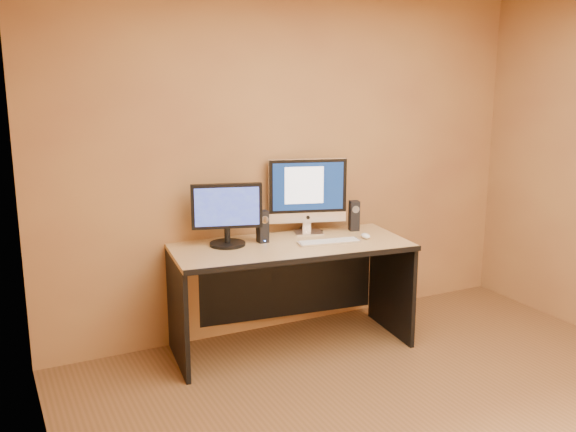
{
  "coord_description": "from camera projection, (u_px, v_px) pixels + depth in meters",
  "views": [
    {
      "loc": [
        -2.22,
        -2.39,
        2.0
      ],
      "look_at": [
        -0.31,
        1.49,
        1.02
      ],
      "focal_mm": 40.0,
      "sensor_mm": 36.0,
      "label": 1
    }
  ],
  "objects": [
    {
      "name": "imac",
      "position": [
        308.0,
        196.0,
        4.86
      ],
      "size": [
        0.64,
        0.39,
        0.58
      ],
      "primitive_type": null,
      "rotation": [
        0.0,
        0.0,
        -0.29
      ],
      "color": "silver",
      "rests_on": "desk"
    },
    {
      "name": "second_monitor",
      "position": [
        227.0,
        215.0,
        4.52
      ],
      "size": [
        0.56,
        0.39,
        0.45
      ],
      "primitive_type": null,
      "rotation": [
        0.0,
        0.0,
        -0.28
      ],
      "color": "black",
      "rests_on": "desk"
    },
    {
      "name": "cable_a",
      "position": [
        311.0,
        229.0,
        5.04
      ],
      "size": [
        0.1,
        0.22,
        0.01
      ],
      "primitive_type": "cylinder",
      "rotation": [
        1.57,
        0.0,
        0.41
      ],
      "color": "black",
      "rests_on": "desk"
    },
    {
      "name": "cable_b",
      "position": [
        300.0,
        229.0,
        5.02
      ],
      "size": [
        0.11,
        0.17,
        0.01
      ],
      "primitive_type": "cylinder",
      "rotation": [
        1.57,
        0.0,
        -0.57
      ],
      "color": "black",
      "rests_on": "desk"
    },
    {
      "name": "speaker_right",
      "position": [
        354.0,
        216.0,
        4.98
      ],
      "size": [
        0.09,
        0.09,
        0.23
      ],
      "primitive_type": null,
      "rotation": [
        0.0,
        0.0,
        -0.27
      ],
      "color": "black",
      "rests_on": "desk"
    },
    {
      "name": "mouse",
      "position": [
        366.0,
        236.0,
        4.76
      ],
      "size": [
        0.08,
        0.12,
        0.04
      ],
      "primitive_type": "ellipsoid",
      "rotation": [
        0.0,
        0.0,
        -0.23
      ],
      "color": "white",
      "rests_on": "desk"
    },
    {
      "name": "desk",
      "position": [
        291.0,
        296.0,
        4.69
      ],
      "size": [
        1.77,
        0.93,
        0.79
      ],
      "primitive_type": null,
      "rotation": [
        0.0,
        0.0,
        -0.11
      ],
      "color": "tan",
      "rests_on": "ground"
    },
    {
      "name": "walls",
      "position": [
        475.0,
        215.0,
        3.21
      ],
      "size": [
        4.0,
        4.0,
        2.6
      ],
      "primitive_type": null,
      "color": "#A27841",
      "rests_on": "ground"
    },
    {
      "name": "keyboard",
      "position": [
        329.0,
        242.0,
        4.63
      ],
      "size": [
        0.47,
        0.19,
        0.02
      ],
      "primitive_type": "cube",
      "rotation": [
        0.0,
        0.0,
        -0.16
      ],
      "color": "silver",
      "rests_on": "desk"
    },
    {
      "name": "speaker_left",
      "position": [
        263.0,
        227.0,
        4.63
      ],
      "size": [
        0.07,
        0.08,
        0.23
      ],
      "primitive_type": null,
      "rotation": [
        0.0,
        0.0,
        0.01
      ],
      "color": "black",
      "rests_on": "desk"
    }
  ]
}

